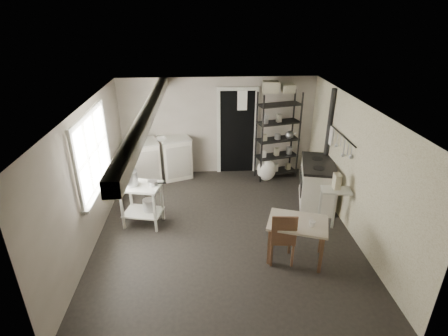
{
  "coord_description": "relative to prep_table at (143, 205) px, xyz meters",
  "views": [
    {
      "loc": [
        -0.36,
        -5.32,
        3.71
      ],
      "look_at": [
        0.0,
        0.3,
        1.1
      ],
      "focal_mm": 28.0,
      "sensor_mm": 36.0,
      "label": 1
    }
  ],
  "objects": [
    {
      "name": "floor",
      "position": [
        1.5,
        -0.28,
        -0.4
      ],
      "size": [
        5.0,
        5.0,
        0.0
      ],
      "primitive_type": "plane",
      "color": "black",
      "rests_on": "ground"
    },
    {
      "name": "ceiling",
      "position": [
        1.5,
        -0.28,
        1.9
      ],
      "size": [
        5.0,
        5.0,
        0.0
      ],
      "primitive_type": "plane",
      "rotation": [
        3.14,
        0.0,
        0.0
      ],
      "color": "silver",
      "rests_on": "wall_back"
    },
    {
      "name": "wall_back",
      "position": [
        1.5,
        2.22,
        0.75
      ],
      "size": [
        4.5,
        0.02,
        2.3
      ],
      "primitive_type": "cube",
      "color": "#A99F90",
      "rests_on": "ground"
    },
    {
      "name": "wall_front",
      "position": [
        1.5,
        -2.78,
        0.75
      ],
      "size": [
        4.5,
        0.02,
        2.3
      ],
      "primitive_type": "cube",
      "color": "#A99F90",
      "rests_on": "ground"
    },
    {
      "name": "wall_left",
      "position": [
        -0.75,
        -0.28,
        0.75
      ],
      "size": [
        0.02,
        5.0,
        2.3
      ],
      "primitive_type": "cube",
      "color": "#A99F90",
      "rests_on": "ground"
    },
    {
      "name": "wall_right",
      "position": [
        3.75,
        -0.28,
        0.75
      ],
      "size": [
        0.02,
        5.0,
        2.3
      ],
      "primitive_type": "cube",
      "color": "#A99F90",
      "rests_on": "ground"
    },
    {
      "name": "window",
      "position": [
        -0.72,
        -0.08,
        1.1
      ],
      "size": [
        0.12,
        1.76,
        1.28
      ],
      "primitive_type": null,
      "color": "beige",
      "rests_on": "wall_left"
    },
    {
      "name": "doorway",
      "position": [
        1.95,
        2.19,
        0.6
      ],
      "size": [
        0.96,
        0.1,
        2.08
      ],
      "primitive_type": null,
      "color": "beige",
      "rests_on": "ground"
    },
    {
      "name": "ceiling_beam",
      "position": [
        0.3,
        -0.28,
        1.8
      ],
      "size": [
        0.18,
        5.0,
        0.18
      ],
      "primitive_type": null,
      "color": "beige",
      "rests_on": "ceiling"
    },
    {
      "name": "wallpaper_panel",
      "position": [
        3.74,
        -0.28,
        0.75
      ],
      "size": [
        0.01,
        5.0,
        2.3
      ],
      "primitive_type": null,
      "color": "beige",
      "rests_on": "wall_right"
    },
    {
      "name": "utensil_rail",
      "position": [
        3.69,
        0.32,
        1.15
      ],
      "size": [
        0.06,
        1.2,
        0.44
      ],
      "primitive_type": null,
      "color": "#BCBCBF",
      "rests_on": "wall_right"
    },
    {
      "name": "prep_table",
      "position": [
        0.0,
        0.0,
        0.0
      ],
      "size": [
        0.81,
        0.65,
        0.82
      ],
      "primitive_type": null,
      "rotation": [
        0.0,
        0.0,
        -0.22
      ],
      "color": "beige",
      "rests_on": "ground"
    },
    {
      "name": "stockpot",
      "position": [
        -0.17,
        0.01,
        0.54
      ],
      "size": [
        0.33,
        0.33,
        0.29
      ],
      "primitive_type": "cylinder",
      "rotation": [
        0.0,
        0.0,
        -0.24
      ],
      "color": "#BCBCBF",
      "rests_on": "prep_table"
    },
    {
      "name": "saucepan",
      "position": [
        0.23,
        -0.01,
        0.45
      ],
      "size": [
        0.22,
        0.22,
        0.1
      ],
      "primitive_type": "cylinder",
      "rotation": [
        0.0,
        0.0,
        -0.34
      ],
      "color": "#BCBCBF",
      "rests_on": "prep_table"
    },
    {
      "name": "bucket",
      "position": [
        0.11,
        0.02,
        -0.02
      ],
      "size": [
        0.26,
        0.26,
        0.23
      ],
      "primitive_type": "cylinder",
      "rotation": [
        0.0,
        0.0,
        0.28
      ],
      "color": "#BCBCBF",
      "rests_on": "prep_table"
    },
    {
      "name": "base_cabinets",
      "position": [
        0.12,
        1.9,
        0.06
      ],
      "size": [
        1.62,
        1.11,
        0.98
      ],
      "primitive_type": null,
      "rotation": [
        0.0,
        0.0,
        0.34
      ],
      "color": "silver",
      "rests_on": "ground"
    },
    {
      "name": "mixing_bowl",
      "position": [
        0.2,
        1.83,
        0.56
      ],
      "size": [
        0.38,
        0.38,
        0.07
      ],
      "primitive_type": "imported",
      "rotation": [
        0.0,
        0.0,
        0.3
      ],
      "color": "white",
      "rests_on": "base_cabinets"
    },
    {
      "name": "counter_cup",
      "position": [
        -0.23,
        1.84,
        0.56
      ],
      "size": [
        0.13,
        0.13,
        0.09
      ],
      "primitive_type": "imported",
      "rotation": [
        0.0,
        0.0,
        0.12
      ],
      "color": "white",
      "rests_on": "base_cabinets"
    },
    {
      "name": "shelf_rack",
      "position": [
        2.84,
        1.85,
        0.55
      ],
      "size": [
        1.03,
        0.61,
        2.03
      ],
      "primitive_type": null,
      "rotation": [
        0.0,
        0.0,
        0.26
      ],
      "color": "black",
      "rests_on": "ground"
    },
    {
      "name": "shelf_jar",
      "position": [
        2.53,
        1.84,
        0.98
      ],
      "size": [
        0.1,
        0.11,
        0.21
      ],
      "primitive_type": "imported",
      "rotation": [
        0.0,
        0.0,
        0.14
      ],
      "color": "white",
      "rests_on": "shelf_rack"
    },
    {
      "name": "storage_box_a",
      "position": [
        2.61,
        1.85,
        1.61
      ],
      "size": [
        0.37,
        0.33,
        0.23
      ],
      "primitive_type": "cube",
      "rotation": [
        0.0,
        0.0,
        -0.1
      ],
      "color": "beige",
      "rests_on": "shelf_rack"
    },
    {
      "name": "storage_box_b",
      "position": [
        2.99,
        1.8,
        1.59
      ],
      "size": [
        0.27,
        0.25,
        0.17
      ],
      "primitive_type": "cube",
      "rotation": [
        0.0,
        0.0,
        0.0
      ],
      "color": "beige",
      "rests_on": "shelf_rack"
    },
    {
      "name": "stove",
      "position": [
        3.42,
        0.57,
        0.04
      ],
      "size": [
        0.88,
        1.26,
        0.9
      ],
      "primitive_type": null,
      "rotation": [
        0.0,
        0.0,
        -0.24
      ],
      "color": "silver",
      "rests_on": "ground"
    },
    {
      "name": "stovepipe",
      "position": [
        3.7,
        0.99,
        1.19
      ],
      "size": [
        0.12,
        0.12,
        1.46
      ],
      "primitive_type": null,
      "rotation": [
        0.0,
        0.0,
        -0.06
      ],
      "color": "black",
      "rests_on": "stove"
    },
    {
      "name": "side_ledge",
      "position": [
        3.45,
        -0.35,
        0.03
      ],
      "size": [
        0.56,
        0.36,
        0.8
      ],
      "primitive_type": null,
      "rotation": [
        0.0,
        0.0,
        -0.16
      ],
      "color": "beige",
      "rests_on": "ground"
    },
    {
      "name": "oats_box",
      "position": [
        3.46,
        -0.3,
        0.61
      ],
      "size": [
        0.12,
        0.19,
        0.27
      ],
      "primitive_type": "cube",
      "rotation": [
        0.0,
        0.0,
        -0.06
      ],
      "color": "beige",
      "rests_on": "side_ledge"
    },
    {
      "name": "work_table",
      "position": [
        2.57,
        -1.14,
        -0.02
      ],
      "size": [
        1.06,
        0.89,
        0.69
      ],
      "primitive_type": null,
      "rotation": [
        0.0,
        0.0,
        -0.33
      ],
      "color": "beige",
      "rests_on": "ground"
    },
    {
      "name": "table_cup",
      "position": [
        2.75,
        -1.26,
        0.41
      ],
      "size": [
        0.11,
        0.11,
        0.09
      ],
      "primitive_type": "imported",
      "rotation": [
        0.0,
        0.0,
        -0.2
      ],
      "color": "white",
      "rests_on": "work_table"
    },
    {
      "name": "chair",
      "position": [
        2.33,
        -1.16,
        0.08
      ],
      "size": [
        0.42,
        0.43,
        0.92
      ],
      "primitive_type": null,
      "rotation": [
        0.0,
        0.0,
        -0.1
      ],
      "color": "brown",
      "rests_on": "ground"
    },
    {
      "name": "flour_sack",
      "position": [
        2.59,
        1.66,
        -0.16
      ],
      "size": [
        0.47,
        0.41,
        0.52
      ],
      "primitive_type": "ellipsoid",
      "rotation": [
        0.0,
        0.0,
        0.11
      ],
      "color": "white",
      "rests_on": "ground"
    },
    {
      "name": "floor_crock",
      "position": [
        3.17,
        -0.56,
        -0.33
      ],
      "size": [
        0.15,
        0.15,
        0.16
      ],
      "primitive_type": "cylinder",
      "rotation": [
        0.0,
        0.0,
        0.18
      ],
      "color": "white",
      "rests_on": "ground"
    }
  ]
}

